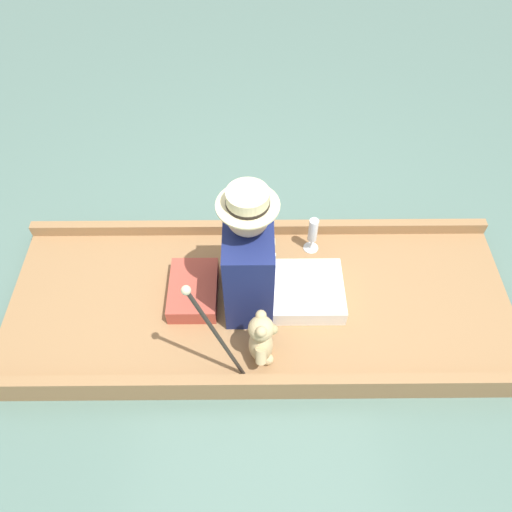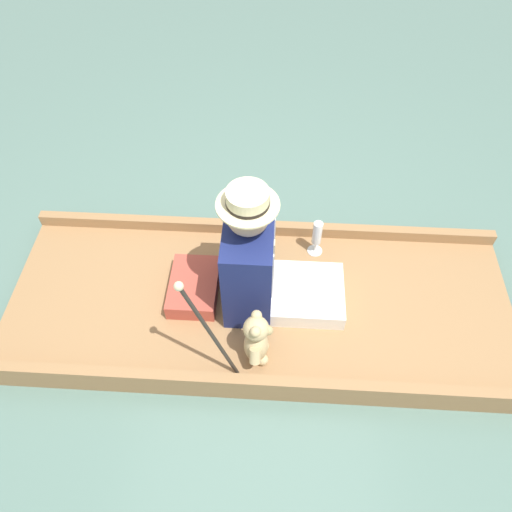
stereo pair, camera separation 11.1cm
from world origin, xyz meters
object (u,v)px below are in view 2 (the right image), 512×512
at_px(wine_glass, 317,235).
at_px(walking_cane, 206,326).
at_px(seated_person, 260,264).
at_px(teddy_bear, 257,340).

height_order(wine_glass, walking_cane, walking_cane).
distance_m(seated_person, wine_glass, 0.53).
bearing_deg(walking_cane, wine_glass, 147.20).
distance_m(teddy_bear, walking_cane, 0.40).
relative_size(seated_person, walking_cane, 1.06).
relative_size(teddy_bear, walking_cane, 0.45).
bearing_deg(walking_cane, seated_person, 155.60).
relative_size(teddy_bear, wine_glass, 1.41).
bearing_deg(walking_cane, teddy_bear, 115.55).
bearing_deg(wine_glass, walking_cane, -32.80).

